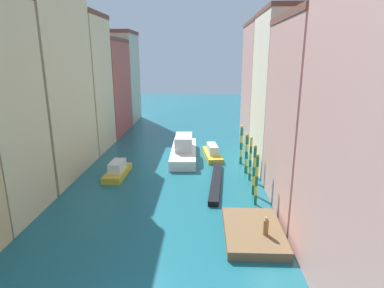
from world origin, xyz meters
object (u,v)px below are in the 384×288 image
object	(u,v)px
gondola_black	(216,181)
motorboat_1	(117,170)
mooring_pole_3	(247,153)
mooring_pole_4	(241,144)
mooring_pole_1	(254,169)
person_on_dock	(266,226)
motorboat_0	(212,152)
waterfront_dock	(253,231)
mooring_pole_0	(257,179)
mooring_pole_2	(250,158)
vaporetto_white	(184,150)

from	to	relation	value
gondola_black	motorboat_1	distance (m)	10.99
mooring_pole_3	mooring_pole_4	bearing A→B (deg)	94.16
mooring_pole_1	mooring_pole_3	bearing A→B (deg)	89.62
person_on_dock	motorboat_0	size ratio (longest dim) A/B	0.21
waterfront_dock	person_on_dock	size ratio (longest dim) A/B	4.69
mooring_pole_1	motorboat_0	distance (m)	12.44
gondola_black	mooring_pole_4	bearing A→B (deg)	63.83
person_on_dock	mooring_pole_1	bearing A→B (deg)	87.61
gondola_black	motorboat_1	xyz separation A→B (m)	(-10.83, 1.88, 0.37)
mooring_pole_0	mooring_pole_2	distance (m)	5.88
waterfront_dock	motorboat_1	world-z (taller)	motorboat_1
waterfront_dock	person_on_dock	distance (m)	1.49
mooring_pole_3	mooring_pole_4	size ratio (longest dim) A/B	0.95
mooring_pole_2	vaporetto_white	bearing A→B (deg)	134.18
person_on_dock	mooring_pole_0	world-z (taller)	mooring_pole_0
mooring_pole_0	mooring_pole_3	distance (m)	8.07
motorboat_0	vaporetto_white	bearing A→B (deg)	-175.11
mooring_pole_1	mooring_pole_3	distance (m)	5.86
mooring_pole_0	gondola_black	distance (m)	6.16
mooring_pole_0	mooring_pole_4	size ratio (longest dim) A/B	0.98
person_on_dock	vaporetto_white	bearing A→B (deg)	109.64
mooring_pole_0	mooring_pole_4	world-z (taller)	mooring_pole_4
mooring_pole_4	motorboat_1	world-z (taller)	mooring_pole_4
vaporetto_white	gondola_black	bearing A→B (deg)	-66.35
mooring_pole_0	mooring_pole_2	world-z (taller)	mooring_pole_2
vaporetto_white	motorboat_1	world-z (taller)	vaporetto_white
mooring_pole_1	vaporetto_white	bearing A→B (deg)	122.88
mooring_pole_2	motorboat_0	xyz separation A→B (m)	(-3.80, 8.08, -1.84)
mooring_pole_2	gondola_black	bearing A→B (deg)	-161.91
mooring_pole_2	mooring_pole_3	size ratio (longest dim) A/B	1.04
mooring_pole_4	vaporetto_white	world-z (taller)	mooring_pole_4
mooring_pole_4	motorboat_1	size ratio (longest dim) A/B	0.88
mooring_pole_0	motorboat_0	xyz separation A→B (m)	(-3.53, 13.96, -1.82)
person_on_dock	mooring_pole_4	bearing A→B (deg)	89.52
mooring_pole_2	motorboat_1	xyz separation A→B (m)	(-14.45, 0.69, -1.81)
mooring_pole_3	vaporetto_white	xyz separation A→B (m)	(-7.42, 5.56, -1.34)
person_on_dock	motorboat_1	world-z (taller)	person_on_dock
mooring_pole_2	waterfront_dock	bearing A→B (deg)	-96.27
waterfront_dock	mooring_pole_0	world-z (taller)	mooring_pole_0
waterfront_dock	mooring_pole_4	distance (m)	16.69
mooring_pole_0	mooring_pole_4	bearing A→B (deg)	90.45
person_on_dock	mooring_pole_1	xyz separation A→B (m)	(0.35, 8.30, 1.25)
mooring_pole_3	motorboat_1	world-z (taller)	mooring_pole_3
waterfront_dock	motorboat_1	size ratio (longest dim) A/B	1.17
person_on_dock	mooring_pole_0	size ratio (longest dim) A/B	0.29
person_on_dock	motorboat_0	xyz separation A→B (m)	(-3.29, 20.05, -0.67)
waterfront_dock	mooring_pole_3	bearing A→B (deg)	85.27
mooring_pole_2	gondola_black	xyz separation A→B (m)	(-3.62, -1.18, -2.18)
person_on_dock	gondola_black	world-z (taller)	person_on_dock
gondola_black	person_on_dock	bearing A→B (deg)	-73.86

